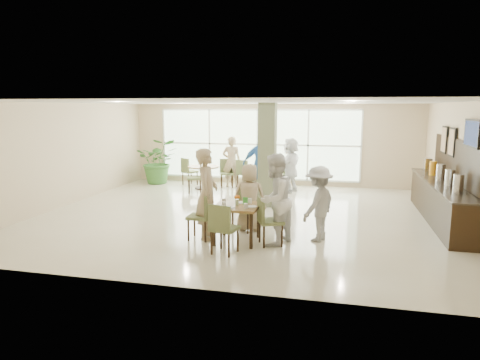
% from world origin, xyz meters
% --- Properties ---
extents(ground, '(10.00, 10.00, 0.00)m').
position_xyz_m(ground, '(0.00, 0.00, 0.00)').
color(ground, beige).
rests_on(ground, ground).
extents(room_shell, '(10.00, 10.00, 10.00)m').
position_xyz_m(room_shell, '(0.00, 0.00, 1.70)').
color(room_shell, white).
rests_on(room_shell, ground).
extents(window_bank, '(7.00, 0.04, 7.00)m').
position_xyz_m(window_bank, '(-0.50, 4.46, 1.40)').
color(window_bank, silver).
rests_on(window_bank, ground).
extents(column, '(0.45, 0.45, 2.80)m').
position_xyz_m(column, '(0.40, 1.20, 1.40)').
color(column, '#666949').
rests_on(column, ground).
extents(main_table, '(0.88, 0.88, 0.75)m').
position_xyz_m(main_table, '(0.36, -2.14, 0.65)').
color(main_table, brown).
rests_on(main_table, ground).
extents(round_table_left, '(1.05, 1.05, 0.75)m').
position_xyz_m(round_table_left, '(-2.08, 3.22, 0.56)').
color(round_table_left, brown).
rests_on(round_table_left, ground).
extents(round_table_right, '(1.10, 1.10, 0.75)m').
position_xyz_m(round_table_right, '(0.01, 3.27, 0.57)').
color(round_table_right, brown).
rests_on(round_table_right, ground).
extents(chairs_main_table, '(2.00, 2.05, 0.95)m').
position_xyz_m(chairs_main_table, '(0.31, -2.14, 0.47)').
color(chairs_main_table, '#525E34').
rests_on(chairs_main_table, ground).
extents(chairs_table_left, '(1.97, 1.88, 0.95)m').
position_xyz_m(chairs_table_left, '(-2.09, 3.25, 0.47)').
color(chairs_table_left, '#525E34').
rests_on(chairs_table_left, ground).
extents(chairs_table_right, '(2.00, 1.95, 0.95)m').
position_xyz_m(chairs_table_right, '(-0.02, 3.26, 0.47)').
color(chairs_table_right, '#525E34').
rests_on(chairs_table_right, ground).
extents(tabletop_clutter, '(0.75, 0.70, 0.21)m').
position_xyz_m(tabletop_clutter, '(0.38, -2.15, 0.81)').
color(tabletop_clutter, white).
rests_on(tabletop_clutter, main_table).
extents(buffet_counter, '(0.64, 4.70, 1.95)m').
position_xyz_m(buffet_counter, '(4.70, 0.51, 0.55)').
color(buffet_counter, black).
rests_on(buffet_counter, ground).
extents(wall_tv, '(0.06, 1.00, 0.58)m').
position_xyz_m(wall_tv, '(4.94, -0.60, 2.15)').
color(wall_tv, black).
rests_on(wall_tv, ground).
extents(framed_art_a, '(0.05, 0.55, 0.70)m').
position_xyz_m(framed_art_a, '(4.95, 1.00, 1.85)').
color(framed_art_a, black).
rests_on(framed_art_a, ground).
extents(framed_art_b, '(0.05, 0.55, 0.70)m').
position_xyz_m(framed_art_b, '(4.95, 1.80, 1.85)').
color(framed_art_b, black).
rests_on(framed_art_b, ground).
extents(potted_plant, '(1.86, 1.86, 1.60)m').
position_xyz_m(potted_plant, '(-3.95, 3.79, 0.80)').
color(potted_plant, '#366C2B').
rests_on(potted_plant, ground).
extents(teen_left, '(0.53, 0.73, 1.86)m').
position_xyz_m(teen_left, '(-0.30, -2.03, 0.93)').
color(teen_left, tan).
rests_on(teen_left, ground).
extents(teen_far, '(0.74, 0.42, 1.48)m').
position_xyz_m(teen_far, '(0.43, -1.30, 0.74)').
color(teen_far, tan).
rests_on(teen_far, ground).
extents(teen_right, '(0.95, 1.06, 1.80)m').
position_xyz_m(teen_right, '(1.11, -2.13, 0.90)').
color(teen_right, white).
rests_on(teen_right, ground).
extents(teen_standing, '(0.94, 1.14, 1.53)m').
position_xyz_m(teen_standing, '(1.93, -1.68, 0.76)').
color(teen_standing, '#A7A7AA').
rests_on(teen_standing, ground).
extents(adult_a, '(1.19, 0.75, 1.92)m').
position_xyz_m(adult_a, '(-0.01, 2.49, 0.96)').
color(adult_a, '#3F7BBE').
rests_on(adult_a, ground).
extents(adult_b, '(1.13, 1.75, 1.74)m').
position_xyz_m(adult_b, '(0.80, 3.24, 0.87)').
color(adult_b, white).
rests_on(adult_b, ground).
extents(adult_standing, '(0.68, 0.49, 1.73)m').
position_xyz_m(adult_standing, '(-1.24, 3.70, 0.86)').
color(adult_standing, tan).
rests_on(adult_standing, ground).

